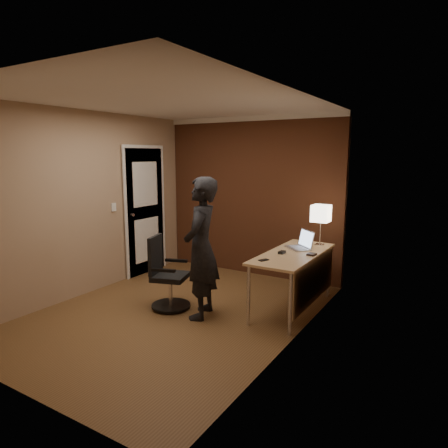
% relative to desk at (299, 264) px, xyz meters
% --- Properties ---
extents(room, '(4.00, 4.00, 4.00)m').
position_rel_desk_xyz_m(room, '(-1.53, 0.73, 0.77)').
color(room, brown).
rests_on(room, ground).
extents(desk, '(0.60, 1.50, 0.73)m').
position_rel_desk_xyz_m(desk, '(0.00, 0.00, 0.00)').
color(desk, tan).
rests_on(desk, ground).
extents(desk_lamp, '(0.22, 0.22, 0.54)m').
position_rel_desk_xyz_m(desk_lamp, '(0.07, 0.57, 0.55)').
color(desk_lamp, silver).
rests_on(desk_lamp, desk).
extents(laptop, '(0.42, 0.41, 0.23)m').
position_rel_desk_xyz_m(laptop, '(-0.07, 0.27, 0.19)').
color(laptop, silver).
rests_on(laptop, desk).
extents(mouse, '(0.06, 0.10, 0.03)m').
position_rel_desk_xyz_m(mouse, '(-0.17, -0.12, 0.14)').
color(mouse, black).
rests_on(mouse, desk).
extents(phone, '(0.10, 0.13, 0.01)m').
position_rel_desk_xyz_m(phone, '(-0.22, -0.52, 0.13)').
color(phone, black).
rests_on(phone, desk).
extents(wallet, '(0.10, 0.12, 0.02)m').
position_rel_desk_xyz_m(wallet, '(0.16, -0.00, 0.14)').
color(wallet, black).
rests_on(wallet, desk).
extents(office_chair, '(0.51, 0.56, 0.90)m').
position_rel_desk_xyz_m(office_chair, '(-1.45, -0.76, -0.20)').
color(office_chair, black).
rests_on(office_chair, ground).
extents(person, '(0.57, 0.70, 1.67)m').
position_rel_desk_xyz_m(person, '(-0.92, -0.75, 0.23)').
color(person, black).
rests_on(person, ground).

